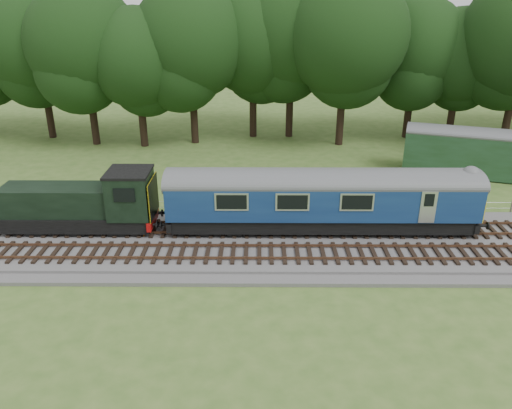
{
  "coord_description": "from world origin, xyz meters",
  "views": [
    {
      "loc": [
        1.4,
        -25.62,
        13.62
      ],
      "look_at": [
        1.22,
        1.4,
        2.0
      ],
      "focal_mm": 35.0,
      "sensor_mm": 36.0,
      "label": 1
    }
  ],
  "objects_px": {
    "shunter_loco": "(86,204)",
    "worker": "(146,222)",
    "parked_coach": "(504,152)",
    "dmu_railcar": "(322,195)"
  },
  "relations": [
    {
      "from": "dmu_railcar",
      "to": "worker",
      "type": "xyz_separation_m",
      "value": [
        -10.28,
        -0.79,
        -1.38
      ]
    },
    {
      "from": "shunter_loco",
      "to": "parked_coach",
      "type": "distance_m",
      "value": 30.85
    },
    {
      "from": "shunter_loco",
      "to": "parked_coach",
      "type": "bearing_deg",
      "value": 18.93
    },
    {
      "from": "shunter_loco",
      "to": "worker",
      "type": "xyz_separation_m",
      "value": [
        3.64,
        -0.79,
        -0.75
      ]
    },
    {
      "from": "shunter_loco",
      "to": "worker",
      "type": "distance_m",
      "value": 3.8
    },
    {
      "from": "parked_coach",
      "to": "dmu_railcar",
      "type": "bearing_deg",
      "value": -128.56
    },
    {
      "from": "worker",
      "to": "parked_coach",
      "type": "height_order",
      "value": "parked_coach"
    },
    {
      "from": "dmu_railcar",
      "to": "worker",
      "type": "relative_size",
      "value": 10.29
    },
    {
      "from": "shunter_loco",
      "to": "worker",
      "type": "height_order",
      "value": "shunter_loco"
    },
    {
      "from": "shunter_loco",
      "to": "worker",
      "type": "relative_size",
      "value": 5.08
    }
  ]
}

